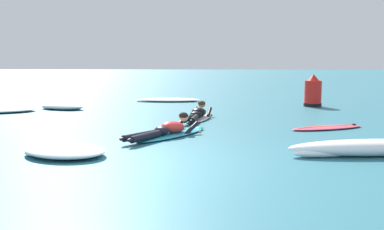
{
  "coord_description": "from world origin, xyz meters",
  "views": [
    {
      "loc": [
        1.17,
        -6.75,
        1.68
      ],
      "look_at": [
        0.66,
        3.81,
        0.33
      ],
      "focal_mm": 40.56,
      "sensor_mm": 36.0,
      "label": 1
    }
  ],
  "objects": [
    {
      "name": "ground_plane",
      "position": [
        0.0,
        10.0,
        0.0
      ],
      "size": [
        120.0,
        120.0,
        0.0
      ],
      "primitive_type": "plane",
      "color": "#2D6B7A"
    },
    {
      "name": "surfer_near",
      "position": [
        0.21,
        2.6,
        0.14
      ],
      "size": [
        1.8,
        2.48,
        0.53
      ],
      "color": "#2DB2D1",
      "rests_on": "ground"
    },
    {
      "name": "surfer_far",
      "position": [
        0.75,
        5.39,
        0.14
      ],
      "size": [
        0.92,
        2.49,
        0.54
      ],
      "color": "white",
      "rests_on": "ground"
    },
    {
      "name": "drifting_surfboard",
      "position": [
        3.99,
        3.9,
        0.03
      ],
      "size": [
        2.04,
        1.27,
        0.16
      ],
      "color": "#E54C66",
      "rests_on": "ground"
    },
    {
      "name": "whitewater_front",
      "position": [
        -5.63,
        6.83,
        0.07
      ],
      "size": [
        2.32,
        1.77,
        0.14
      ],
      "color": "white",
      "rests_on": "ground"
    },
    {
      "name": "whitewater_mid_left",
      "position": [
        -3.97,
        7.73,
        0.1
      ],
      "size": [
        1.83,
        1.33,
        0.22
      ],
      "color": "white",
      "rests_on": "ground"
    },
    {
      "name": "whitewater_mid_right",
      "position": [
        4.04,
        0.9,
        0.14
      ],
      "size": [
        3.17,
        0.87,
        0.29
      ],
      "color": "white",
      "rests_on": "ground"
    },
    {
      "name": "whitewater_back",
      "position": [
        -1.41,
        0.61,
        0.1
      ],
      "size": [
        1.82,
        1.58,
        0.21
      ],
      "color": "white",
      "rests_on": "ground"
    },
    {
      "name": "whitewater_far_band",
      "position": [
        -0.65,
        10.73,
        0.07
      ],
      "size": [
        2.6,
        1.03,
        0.14
      ],
      "color": "white",
      "rests_on": "ground"
    },
    {
      "name": "channel_marker_buoy",
      "position": [
        4.79,
        9.09,
        0.48
      ],
      "size": [
        0.64,
        0.64,
        1.17
      ],
      "color": "red",
      "rests_on": "ground"
    }
  ]
}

